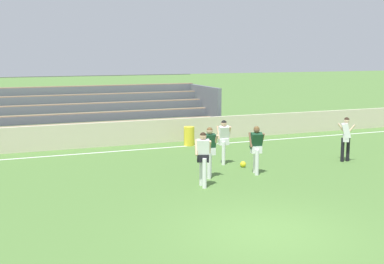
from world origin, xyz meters
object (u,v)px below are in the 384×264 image
(bleacher_stand, at_px, (48,113))
(player_white_challenging, at_px, (224,138))
(player_dark_dropping_back, at_px, (256,146))
(soccer_ball, at_px, (243,164))
(player_white_wide_left, at_px, (203,154))
(player_dark_deep_cover, at_px, (210,148))
(trash_bin, at_px, (189,136))
(player_white_trailing_run, at_px, (346,135))

(bleacher_stand, xyz_separation_m, player_white_challenging, (5.47, -8.29, -0.27))
(player_dark_dropping_back, height_order, soccer_ball, player_dark_dropping_back)
(player_white_wide_left, xyz_separation_m, soccer_ball, (2.40, 1.92, -0.92))
(player_dark_dropping_back, height_order, player_dark_deep_cover, player_dark_deep_cover)
(soccer_ball, bearing_deg, trash_bin, 93.01)
(player_white_wide_left, bearing_deg, trash_bin, 72.05)
(trash_bin, relative_size, player_white_challenging, 0.51)
(player_white_trailing_run, bearing_deg, soccer_ball, 172.02)
(trash_bin, height_order, player_white_challenging, player_white_challenging)
(player_dark_dropping_back, xyz_separation_m, player_white_trailing_run, (4.16, 0.51, 0.03))
(player_dark_dropping_back, relative_size, player_white_trailing_run, 0.98)
(trash_bin, xyz_separation_m, player_dark_dropping_back, (0.17, -5.82, 0.57))
(player_dark_dropping_back, distance_m, player_dark_deep_cover, 1.68)
(soccer_ball, bearing_deg, player_dark_deep_cover, -151.79)
(trash_bin, xyz_separation_m, soccer_ball, (0.25, -4.73, -0.31))
(player_dark_dropping_back, bearing_deg, player_white_wide_left, -160.33)
(trash_bin, distance_m, player_white_trailing_run, 6.88)
(bleacher_stand, bearing_deg, player_white_trailing_run, -43.88)
(trash_bin, distance_m, player_white_challenging, 4.03)
(bleacher_stand, relative_size, player_white_trailing_run, 9.71)
(player_dark_dropping_back, bearing_deg, player_white_challenging, 101.06)
(player_white_trailing_run, bearing_deg, bleacher_stand, 136.12)
(player_white_wide_left, bearing_deg, player_white_challenging, 53.51)
(player_dark_deep_cover, height_order, player_white_wide_left, player_white_wide_left)
(bleacher_stand, bearing_deg, player_white_wide_left, -72.26)
(soccer_ball, bearing_deg, bleacher_stand, 123.18)
(player_dark_dropping_back, distance_m, player_white_trailing_run, 4.19)
(bleacher_stand, height_order, player_dark_deep_cover, bleacher_stand)
(player_dark_dropping_back, bearing_deg, bleacher_stand, 119.95)
(bleacher_stand, height_order, player_dark_dropping_back, bleacher_stand)
(soccer_ball, bearing_deg, player_white_wide_left, -141.40)
(trash_bin, xyz_separation_m, player_white_wide_left, (-2.15, -6.65, 0.61))
(bleacher_stand, xyz_separation_m, player_dark_deep_cover, (4.16, -9.98, -0.23))
(player_white_challenging, height_order, soccer_ball, player_white_challenging)
(player_dark_deep_cover, bearing_deg, soccer_ball, 28.21)
(player_dark_deep_cover, bearing_deg, player_white_trailing_run, 3.60)
(trash_bin, distance_m, player_white_wide_left, 7.02)
(bleacher_stand, height_order, trash_bin, bleacher_stand)
(player_white_wide_left, height_order, soccer_ball, player_white_wide_left)
(trash_bin, bearing_deg, player_white_wide_left, -107.95)
(player_white_challenging, xyz_separation_m, player_white_wide_left, (-1.97, -2.66, 0.04))
(bleacher_stand, height_order, soccer_ball, bleacher_stand)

